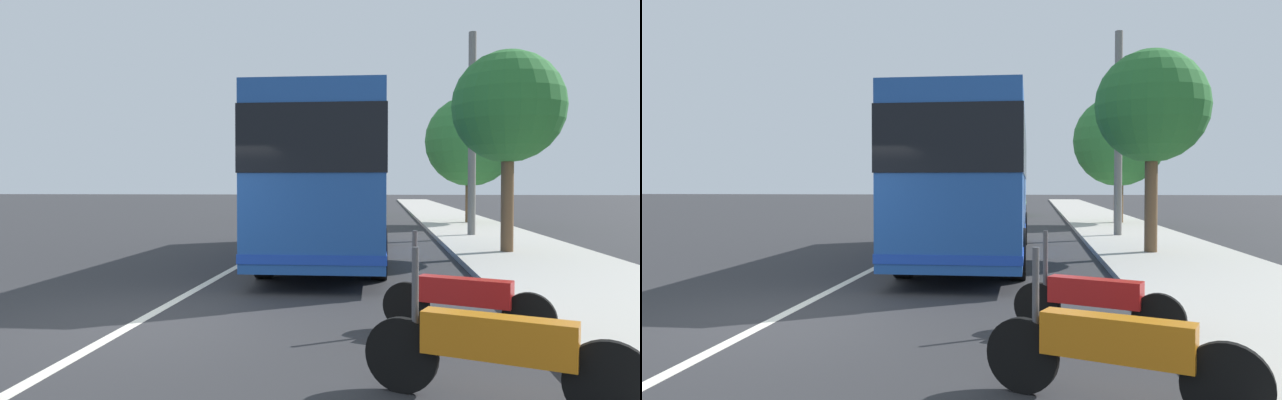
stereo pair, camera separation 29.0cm
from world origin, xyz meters
TOP-DOWN VIEW (x-y plane):
  - ground_plane at (0.00, 0.00)m, footprint 220.00×220.00m
  - sidewalk_curb at (10.00, -6.80)m, footprint 110.00×3.60m
  - lane_divider_line at (10.00, 0.00)m, footprint 110.00×0.16m
  - coach_bus at (7.08, -2.00)m, footprint 10.44×2.63m
  - motorcycle_far_end at (-2.64, -4.14)m, footprint 0.92×2.15m
  - motorcycle_mid_row at (-0.40, -4.18)m, footprint 0.88×1.94m
  - car_behind_bus at (36.88, 1.97)m, footprint 4.05×2.13m
  - car_ahead_same_lane at (22.33, 1.51)m, footprint 4.14×2.14m
  - car_oncoming at (28.25, -1.90)m, footprint 4.35×1.94m
  - roadside_tree_mid_block at (7.71, -6.37)m, footprint 2.82×2.82m
  - roadside_tree_far_block at (19.70, -7.20)m, footprint 4.11×4.11m
  - utility_pole at (12.79, -6.24)m, footprint 0.26×0.26m

SIDE VIEW (x-z plane):
  - ground_plane at x=0.00m, z-range 0.00..0.00m
  - lane_divider_line at x=10.00m, z-range 0.00..0.01m
  - sidewalk_curb at x=10.00m, z-range 0.00..0.14m
  - motorcycle_mid_row at x=-0.40m, z-range -0.17..1.08m
  - motorcycle_far_end at x=-2.64m, z-range -0.15..1.12m
  - car_oncoming at x=28.25m, z-range -0.04..1.34m
  - car_behind_bus at x=36.88m, z-range -0.03..1.34m
  - car_ahead_same_lane at x=22.33m, z-range -0.04..1.36m
  - coach_bus at x=7.08m, z-range 0.27..3.84m
  - utility_pole at x=12.79m, z-range 0.00..7.00m
  - roadside_tree_mid_block at x=7.71m, z-range 1.17..6.39m
  - roadside_tree_far_block at x=19.70m, z-range 0.88..6.77m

